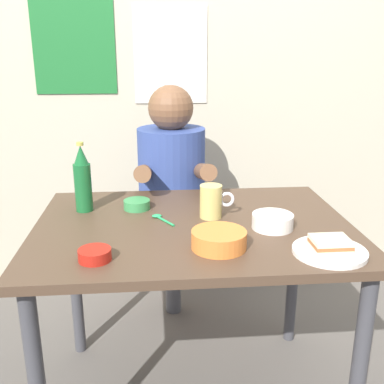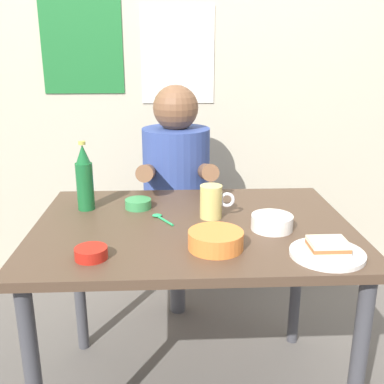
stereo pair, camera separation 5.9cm
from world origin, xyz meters
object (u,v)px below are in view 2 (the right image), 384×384
object	(u,v)px
dining_table	(193,248)
soup_bowl_orange	(216,239)
plate_orange	(327,254)
sandwich	(328,246)
beer_mug	(212,202)
person_seated	(176,171)
beer_bottle	(85,179)
stool	(177,250)

from	to	relation	value
dining_table	soup_bowl_orange	bearing A→B (deg)	-73.88
plate_orange	sandwich	world-z (taller)	sandwich
dining_table	plate_orange	size ratio (longest dim) A/B	5.00
dining_table	beer_mug	world-z (taller)	beer_mug
dining_table	person_seated	size ratio (longest dim) A/B	1.53
beer_bottle	soup_bowl_orange	xyz separation A→B (m)	(0.46, -0.38, -0.09)
person_seated	beer_bottle	distance (m)	0.58
dining_table	sandwich	bearing A→B (deg)	-36.03
beer_mug	beer_bottle	world-z (taller)	beer_bottle
beer_mug	soup_bowl_orange	distance (m)	0.27
sandwich	beer_mug	bearing A→B (deg)	132.79
beer_bottle	soup_bowl_orange	size ratio (longest dim) A/B	1.54
stool	sandwich	bearing A→B (deg)	-64.62
dining_table	stool	xyz separation A→B (m)	(-0.05, 0.63, -0.30)
person_seated	beer_bottle	size ratio (longest dim) A/B	2.75
stool	dining_table	bearing A→B (deg)	-85.65
plate_orange	stool	bearing A→B (deg)	115.38
stool	beer_mug	size ratio (longest dim) A/B	3.57
plate_orange	soup_bowl_orange	bearing A→B (deg)	167.69
dining_table	beer_bottle	xyz separation A→B (m)	(-0.40, 0.17, 0.21)
person_seated	beer_bottle	bearing A→B (deg)	-127.88
person_seated	beer_mug	distance (m)	0.57
sandwich	person_seated	bearing A→B (deg)	115.65
stool	sandwich	distance (m)	1.09
dining_table	beer_mug	xyz separation A→B (m)	(0.07, 0.06, 0.15)
beer_bottle	stool	bearing A→B (deg)	52.81
stool	beer_bottle	bearing A→B (deg)	-127.19
stool	beer_mug	distance (m)	0.74
stool	person_seated	world-z (taller)	person_seated
stool	beer_bottle	distance (m)	0.77
dining_table	beer_bottle	bearing A→B (deg)	156.83
dining_table	person_seated	bearing A→B (deg)	94.43
beer_mug	beer_bottle	bearing A→B (deg)	166.57
stool	soup_bowl_orange	world-z (taller)	soup_bowl_orange
sandwich	beer_mug	distance (m)	0.46
stool	plate_orange	xyz separation A→B (m)	(0.43, -0.91, 0.40)
plate_orange	soup_bowl_orange	size ratio (longest dim) A/B	1.29
stool	sandwich	size ratio (longest dim) A/B	4.09
plate_orange	beer_mug	xyz separation A→B (m)	(-0.31, 0.34, 0.05)
stool	person_seated	xyz separation A→B (m)	(0.00, -0.01, 0.42)
dining_table	stool	bearing A→B (deg)	94.35
beer_mug	beer_bottle	size ratio (longest dim) A/B	0.48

